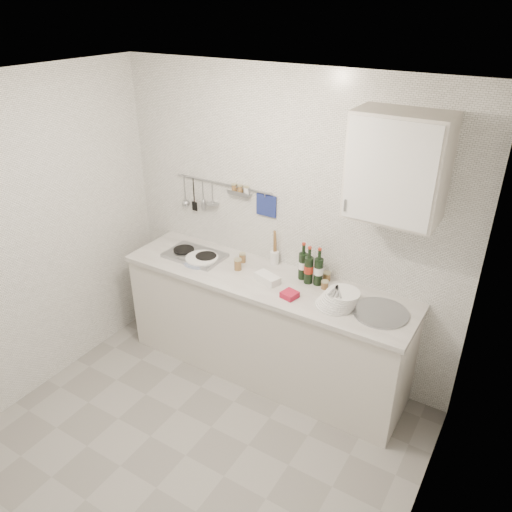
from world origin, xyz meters
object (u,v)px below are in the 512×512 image
Objects in this scene: plate_stack_sink at (339,299)px; wine_bottles at (310,264)px; plate_stack_hob at (201,259)px; wall_cabinet at (398,167)px; utensil_crock at (274,256)px.

plate_stack_sink is 0.40m from wine_bottles.
wine_bottles reaches higher than plate_stack_sink.
plate_stack_sink is 1.00× the size of wine_bottles.
wine_bottles is (0.93, 0.18, 0.13)m from plate_stack_hob.
wall_cabinet reaches higher than utensil_crock.
wine_bottles is 0.40m from utensil_crock.
wall_cabinet is at bearing 36.45° from plate_stack_sink.
plate_stack_hob is at bearing 179.05° from plate_stack_sink.
wall_cabinet is 1.05m from wine_bottles.
plate_stack_sink is 0.78m from utensil_crock.
plate_stack_sink reaches higher than plate_stack_hob.
wall_cabinet is at bearing -7.70° from utensil_crock.
plate_stack_sink is 0.99× the size of utensil_crock.
plate_stack_hob is 0.96× the size of plate_stack_sink.
wall_cabinet is 1.82m from plate_stack_hob.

